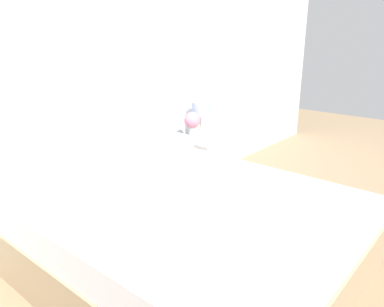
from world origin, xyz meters
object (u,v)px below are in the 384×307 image
(flower_vase, at_px, (192,123))
(table_lamp, at_px, (201,113))
(bed, at_px, (180,230))
(teacup, at_px, (218,137))
(nightstand, at_px, (204,165))

(flower_vase, bearing_deg, table_lamp, 13.82)
(bed, bearing_deg, flower_vase, 36.37)
(bed, height_order, flower_vase, bed)
(teacup, bearing_deg, nightstand, 126.90)
(teacup, bearing_deg, flower_vase, 143.77)
(bed, height_order, nightstand, bed)
(bed, xyz_separation_m, flower_vase, (1.07, 0.79, 0.45))
(nightstand, relative_size, teacup, 4.37)
(bed, xyz_separation_m, table_lamp, (1.25, 0.83, 0.50))
(table_lamp, distance_m, flower_vase, 0.20)
(teacup, bearing_deg, bed, -154.13)
(flower_vase, height_order, teacup, flower_vase)
(nightstand, height_order, flower_vase, flower_vase)
(bed, relative_size, nightstand, 3.65)
(nightstand, distance_m, flower_vase, 0.49)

